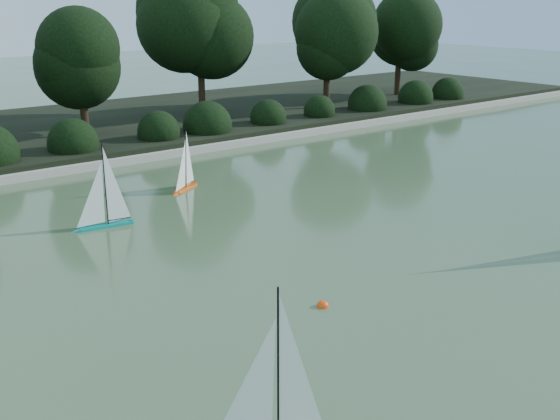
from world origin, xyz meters
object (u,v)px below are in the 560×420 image
(sailboat_white_a, at_px, (263,416))
(sailboat_teal, at_px, (100,214))
(sailboat_orange, at_px, (183,180))
(race_buoy, at_px, (323,306))

(sailboat_white_a, distance_m, sailboat_teal, 6.58)
(sailboat_white_a, distance_m, sailboat_orange, 8.47)
(sailboat_white_a, height_order, sailboat_orange, sailboat_white_a)
(sailboat_orange, bearing_deg, race_buoy, -104.38)
(sailboat_white_a, relative_size, sailboat_orange, 1.15)
(sailboat_white_a, height_order, sailboat_teal, sailboat_white_a)
(sailboat_teal, height_order, race_buoy, sailboat_teal)
(sailboat_orange, distance_m, race_buoy, 6.04)
(sailboat_white_a, distance_m, race_buoy, 2.87)
(sailboat_orange, bearing_deg, sailboat_teal, -153.41)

